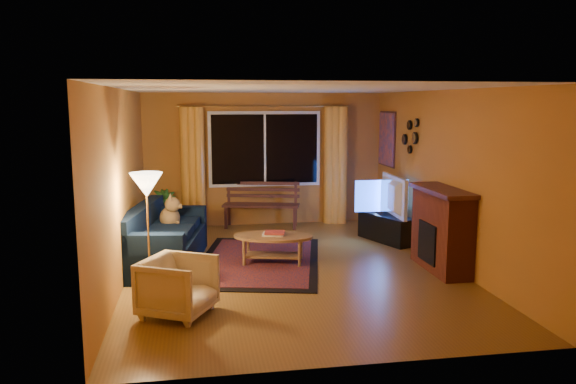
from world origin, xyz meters
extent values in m
cube|color=brown|center=(0.00, 0.00, -0.01)|extent=(4.50, 6.00, 0.02)
cube|color=white|center=(0.00, 0.00, 2.51)|extent=(4.50, 6.00, 0.02)
cube|color=#BA7630|center=(0.00, 3.01, 1.25)|extent=(4.50, 0.02, 2.50)
cube|color=#BA7630|center=(-2.26, 0.00, 1.25)|extent=(0.02, 6.00, 2.50)
cube|color=#BA7630|center=(2.26, 0.00, 1.25)|extent=(0.02, 6.00, 2.50)
cube|color=black|center=(0.00, 2.94, 1.45)|extent=(2.00, 0.02, 1.30)
cylinder|color=#BF8C3F|center=(0.00, 2.90, 2.25)|extent=(3.20, 0.03, 0.03)
cylinder|color=#F6A63B|center=(-1.35, 2.88, 1.12)|extent=(0.36, 0.36, 2.24)
cylinder|color=#F6A63B|center=(1.35, 2.88, 1.12)|extent=(0.36, 0.36, 2.24)
cube|color=#411F1C|center=(-0.11, 2.69, 0.21)|extent=(1.47, 0.75, 0.42)
imported|color=#235B1E|center=(-1.88, 2.44, 0.40)|extent=(0.51, 0.51, 0.79)
cube|color=black|center=(-1.76, 0.53, 0.42)|extent=(1.23, 2.21, 0.84)
imported|color=beige|center=(-1.53, -1.52, 0.36)|extent=(0.90, 0.92, 0.72)
cylinder|color=#BF8C3F|center=(-1.90, -0.59, 0.74)|extent=(0.31, 0.31, 1.48)
cube|color=maroon|center=(-0.42, 0.43, 0.01)|extent=(2.29, 3.06, 0.02)
cylinder|color=olive|center=(-0.22, 0.31, 0.21)|extent=(1.39, 1.39, 0.42)
cube|color=black|center=(1.85, 1.29, 0.23)|extent=(0.74, 1.15, 0.45)
imported|color=black|center=(1.85, 1.29, 0.78)|extent=(0.18, 1.15, 0.66)
cube|color=maroon|center=(2.05, -0.40, 0.55)|extent=(0.40, 1.20, 1.10)
cube|color=#E85A32|center=(2.22, 2.45, 1.65)|extent=(0.04, 0.76, 0.96)
camera|label=1|loc=(-1.31, -7.54, 2.33)|focal=35.00mm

